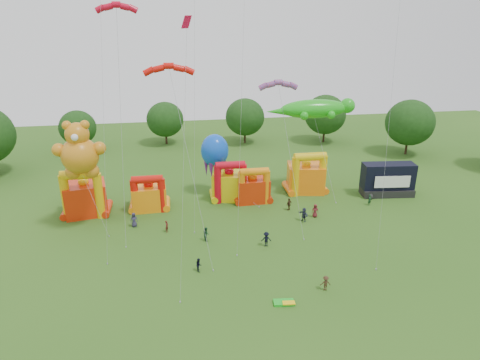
{
  "coord_description": "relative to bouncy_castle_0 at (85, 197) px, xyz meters",
  "views": [
    {
      "loc": [
        -6.65,
        -30.62,
        26.13
      ],
      "look_at": [
        1.0,
        18.0,
        6.92
      ],
      "focal_mm": 32.0,
      "sensor_mm": 36.0,
      "label": 1
    }
  ],
  "objects": [
    {
      "name": "tree_ring",
      "position": [
        18.15,
        -25.26,
        3.61
      ],
      "size": [
        126.84,
        128.98,
        12.07
      ],
      "color": "#352314",
      "rests_on": "ground"
    },
    {
      "name": "octopus_kite",
      "position": [
        20.18,
        2.91,
        1.12
      ],
      "size": [
        7.84,
        8.53,
        9.49
      ],
      "color": "blue",
      "rests_on": "ground"
    },
    {
      "name": "spectator_6",
      "position": [
        31.11,
        -5.8,
        -1.71
      ],
      "size": [
        1.01,
        0.75,
        1.88
      ],
      "primitive_type": "imported",
      "rotation": [
        0.0,
        0.0,
        6.1
      ],
      "color": "maroon",
      "rests_on": "ground"
    },
    {
      "name": "folded_kite_bundle",
      "position": [
        22.25,
        -23.53,
        -2.51
      ],
      "size": [
        2.09,
        1.25,
        0.31
      ],
      "color": "green",
      "rests_on": "ground"
    },
    {
      "name": "teddy_bear_kite",
      "position": [
        1.55,
        -4.86,
        5.57
      ],
      "size": [
        6.36,
        5.17,
        14.42
      ],
      "color": "orange",
      "rests_on": "ground"
    },
    {
      "name": "spectator_1",
      "position": [
        11.04,
        -6.99,
        -1.86
      ],
      "size": [
        0.55,
        0.67,
        1.56
      ],
      "primitive_type": "imported",
      "rotation": [
        0.0,
        0.0,
        1.21
      ],
      "color": "#541E18",
      "rests_on": "ground"
    },
    {
      "name": "spectator_3",
      "position": [
        22.82,
        -12.47,
        -1.72
      ],
      "size": [
        1.27,
        0.82,
        1.86
      ],
      "primitive_type": "imported",
      "rotation": [
        0.0,
        0.0,
        3.03
      ],
      "color": "black",
      "rests_on": "ground"
    },
    {
      "name": "bouncy_castle_4",
      "position": [
        32.54,
        3.19,
        -0.08
      ],
      "size": [
        6.15,
        5.25,
        6.78
      ],
      "color": "orange",
      "rests_on": "ground"
    },
    {
      "name": "ground",
      "position": [
        19.36,
        -25.9,
        -2.65
      ],
      "size": [
        160.0,
        160.0,
        0.0
      ],
      "primitive_type": "plane",
      "color": "#2C5818",
      "rests_on": "ground"
    },
    {
      "name": "bouncy_castle_2",
      "position": [
        20.35,
        2.17,
        -0.24
      ],
      "size": [
        5.56,
        4.85,
        6.32
      ],
      "color": "#D7C20B",
      "rests_on": "ground"
    },
    {
      "name": "spectator_5",
      "position": [
        29.22,
        -6.75,
        -1.68
      ],
      "size": [
        1.29,
        1.86,
        1.93
      ],
      "primitive_type": "imported",
      "rotation": [
        0.0,
        0.0,
        5.16
      ],
      "color": "#22243A",
      "rests_on": "ground"
    },
    {
      "name": "stage_trailer",
      "position": [
        44.48,
        0.05,
        -0.21
      ],
      "size": [
        8.05,
        3.69,
        5.05
      ],
      "color": "black",
      "rests_on": "ground"
    },
    {
      "name": "bouncy_castle_1",
      "position": [
        8.61,
        0.42,
        -0.55
      ],
      "size": [
        4.93,
        4.03,
        5.48
      ],
      "color": "orange",
      "rests_on": "ground"
    },
    {
      "name": "parafoil_kites",
      "position": [
        16.11,
        -10.43,
        8.14
      ],
      "size": [
        22.93,
        13.35,
        28.08
      ],
      "color": "red",
      "rests_on": "ground"
    },
    {
      "name": "spectator_2",
      "position": [
        15.82,
        -9.96,
        -1.76
      ],
      "size": [
        0.88,
        1.01,
        1.77
      ],
      "primitive_type": "imported",
      "rotation": [
        0.0,
        0.0,
        1.84
      ],
      "color": "#183D25",
      "rests_on": "ground"
    },
    {
      "name": "diamond_kites",
      "position": [
        17.43,
        -11.47,
        14.51
      ],
      "size": [
        31.78,
        20.55,
        44.32
      ],
      "color": "#EE0B40",
      "rests_on": "ground"
    },
    {
      "name": "spectator_7",
      "position": [
        40.22,
        -3.27,
        -1.82
      ],
      "size": [
        0.72,
        0.65,
        1.66
      ],
      "primitive_type": "imported",
      "rotation": [
        0.0,
        0.0,
        0.52
      ],
      "color": "#16381D",
      "rests_on": "ground"
    },
    {
      "name": "spectator_9",
      "position": [
        26.86,
        -22.01,
        -1.83
      ],
      "size": [
        1.09,
        0.69,
        1.62
      ],
      "primitive_type": "imported",
      "rotation": [
        0.0,
        0.0,
        3.06
      ],
      "color": "#3E2918",
      "rests_on": "ground"
    },
    {
      "name": "spectator_0",
      "position": [
        6.8,
        -4.87,
        -1.67
      ],
      "size": [
        1.08,
        0.84,
        1.95
      ],
      "primitive_type": "imported",
      "rotation": [
        0.0,
        0.0,
        0.25
      ],
      "color": "#2F2B47",
      "rests_on": "ground"
    },
    {
      "name": "spectator_8",
      "position": [
        14.49,
        -16.53,
        -1.89
      ],
      "size": [
        0.61,
        0.76,
        1.52
      ],
      "primitive_type": "imported",
      "rotation": [
        0.0,
        0.0,
        1.61
      ],
      "color": "black",
      "rests_on": "ground"
    },
    {
      "name": "bouncy_castle_3",
      "position": [
        23.64,
        0.86,
        -0.51
      ],
      "size": [
        4.78,
        3.88,
        5.58
      ],
      "color": "red",
      "rests_on": "ground"
    },
    {
      "name": "gecko_kite",
      "position": [
        34.04,
        2.1,
        6.21
      ],
      "size": [
        13.57,
        8.0,
        14.5
      ],
      "color": "green",
      "rests_on": "ground"
    },
    {
      "name": "spectator_4",
      "position": [
        28.18,
        -3.08,
        -1.73
      ],
      "size": [
        1.13,
        0.98,
        1.83
      ],
      "primitive_type": "imported",
      "rotation": [
        0.0,
        0.0,
        3.75
      ],
      "color": "#472F1C",
      "rests_on": "ground"
    },
    {
      "name": "bouncy_castle_0",
      "position": [
        0.0,
        0.0,
        0.0
      ],
      "size": [
        6.22,
        5.36,
        7.0
      ],
      "color": "red",
      "rests_on": "ground"
    }
  ]
}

